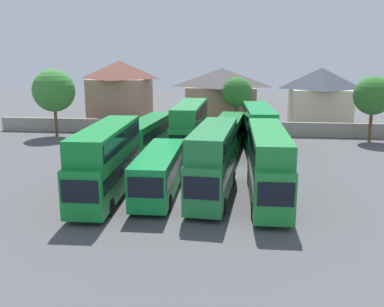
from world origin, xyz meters
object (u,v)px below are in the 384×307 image
at_px(house_terrace_centre, 222,97).
at_px(house_terrace_right, 320,97).
at_px(bus_4, 268,161).
at_px(tree_behind_wall, 237,93).
at_px(bus_2, 159,171).
at_px(bus_1, 107,158).
at_px(bus_6, 190,125).
at_px(tree_right_of_lot, 54,91).
at_px(bus_8, 259,128).
at_px(bus_5, 148,133).
at_px(bus_3, 213,159).
at_px(house_terrace_left, 120,92).
at_px(tree_left_of_lot, 373,96).
at_px(bus_7, 228,134).

bearing_deg(house_terrace_centre, house_terrace_right, 7.04).
distance_m(bus_4, tree_behind_wall, 27.22).
distance_m(bus_2, house_terrace_centre, 31.63).
height_order(bus_1, bus_6, same).
xyz_separation_m(bus_1, tree_right_of_lot, (-13.45, 22.14, 2.77)).
bearing_deg(bus_6, bus_8, 93.71).
bearing_deg(house_terrace_centre, bus_2, -95.47).
relative_size(bus_5, tree_right_of_lot, 1.47).
height_order(bus_2, tree_right_of_lot, tree_right_of_lot).
distance_m(house_terrace_right, tree_right_of_lot, 35.82).
height_order(bus_4, tree_behind_wall, tree_behind_wall).
bearing_deg(tree_behind_wall, bus_2, -100.84).
height_order(bus_3, bus_6, bus_6).
relative_size(bus_6, house_terrace_left, 1.30).
height_order(bus_5, tree_behind_wall, tree_behind_wall).
relative_size(tree_left_of_lot, tree_right_of_lot, 0.92).
height_order(bus_1, tree_left_of_lot, tree_left_of_lot).
height_order(bus_6, house_terrace_centre, house_terrace_centre).
bearing_deg(tree_behind_wall, bus_7, -93.24).
distance_m(bus_2, tree_right_of_lot, 27.75).
xyz_separation_m(bus_2, bus_6, (0.54, 14.27, 1.02)).
distance_m(bus_3, bus_8, 15.12).
relative_size(bus_1, tree_left_of_lot, 1.56).
height_order(bus_2, house_terrace_right, house_terrace_right).
relative_size(bus_2, tree_left_of_lot, 1.34).
bearing_deg(house_terrace_right, bus_7, -123.62).
bearing_deg(tree_behind_wall, bus_4, -84.44).
bearing_deg(house_terrace_left, bus_6, -55.19).
distance_m(bus_1, house_terrace_right, 39.46).
relative_size(bus_1, tree_right_of_lot, 1.44).
relative_size(bus_1, bus_7, 1.00).
relative_size(bus_2, bus_7, 0.86).
relative_size(bus_4, bus_7, 1.01).
xyz_separation_m(bus_7, house_terrace_left, (-16.14, 17.15, 2.62)).
relative_size(bus_3, bus_7, 0.89).
relative_size(bus_7, house_terrace_left, 1.30).
bearing_deg(bus_8, bus_7, -94.02).
xyz_separation_m(bus_1, house_terrace_right, (20.41, 33.75, 1.29)).
height_order(house_terrace_centre, tree_behind_wall, house_terrace_centre).
height_order(bus_1, tree_right_of_lot, tree_right_of_lot).
height_order(bus_3, house_terrace_right, house_terrace_right).
bearing_deg(tree_right_of_lot, bus_5, -28.47).
distance_m(bus_3, tree_behind_wall, 27.13).
xyz_separation_m(bus_2, bus_4, (7.80, 0.01, 0.94)).
height_order(house_terrace_left, house_terrace_right, house_terrace_left).
bearing_deg(bus_4, bus_6, -154.36).
bearing_deg(tree_behind_wall, bus_6, -109.98).
relative_size(house_terrace_centre, tree_right_of_lot, 1.21).
bearing_deg(bus_6, tree_behind_wall, 160.64).
bearing_deg(house_terrace_right, bus_5, -137.74).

